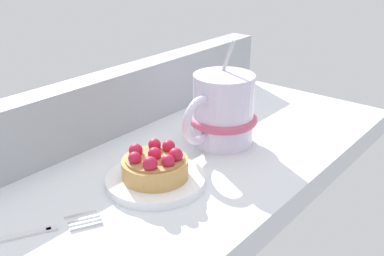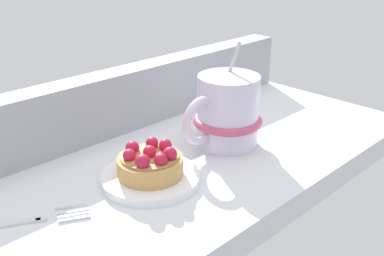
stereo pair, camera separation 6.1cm
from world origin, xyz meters
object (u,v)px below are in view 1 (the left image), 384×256
Objects in this scene: raspberry_tart at (155,165)px; dessert_fork at (15,236)px; dessert_plate at (156,180)px; coffee_mug at (222,111)px.

raspberry_tart is 17.60cm from dessert_fork.
dessert_plate is 1.51× the size of raspberry_tart.
dessert_fork is at bearing 167.84° from raspberry_tart.
dessert_plate is at bearing -177.10° from coffee_mug.
coffee_mug is at bearing -5.17° from dessert_fork.
dessert_plate reaches higher than dessert_fork.
dessert_fork is at bearing 174.83° from coffee_mug.
raspberry_tart is 0.55× the size of coffee_mug.
raspberry_tart is at bearing -177.02° from coffee_mug.
coffee_mug is 0.88× the size of dessert_fork.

